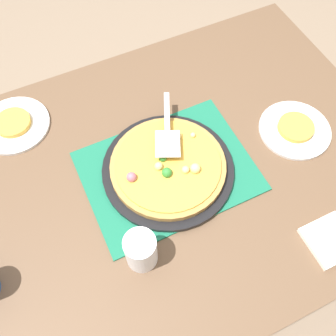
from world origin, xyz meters
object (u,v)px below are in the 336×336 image
(served_slice_left, at_px, (296,127))
(napkin_stack, at_px, (330,240))
(cup_far, at_px, (141,251))
(pizza_server, at_px, (167,130))
(plate_near_left, at_px, (295,130))
(served_slice_right, at_px, (13,123))
(plate_far_right, at_px, (14,125))
(pizza, at_px, (168,166))
(pizza_pan, at_px, (168,169))

(served_slice_left, bearing_deg, napkin_stack, 69.76)
(cup_far, bearing_deg, served_slice_left, -164.29)
(cup_far, distance_m, pizza_server, 0.36)
(plate_near_left, height_order, served_slice_left, served_slice_left)
(napkin_stack, bearing_deg, served_slice_right, -47.86)
(plate_far_right, relative_size, served_slice_left, 2.00)
(pizza, height_order, plate_near_left, pizza)
(plate_far_right, height_order, served_slice_left, served_slice_left)
(pizza_pan, distance_m, cup_far, 0.27)
(plate_far_right, distance_m, cup_far, 0.59)
(pizza, xyz_separation_m, napkin_stack, (-0.29, 0.37, -0.03))
(served_slice_right, bearing_deg, cup_far, 109.26)
(served_slice_left, bearing_deg, pizza, -5.06)
(pizza_pan, xyz_separation_m, served_slice_right, (0.36, -0.35, 0.01))
(plate_near_left, relative_size, cup_far, 1.83)
(pizza_pan, xyz_separation_m, napkin_stack, (-0.29, 0.37, -0.01))
(napkin_stack, bearing_deg, pizza_server, -61.31)
(pizza_pan, distance_m, plate_far_right, 0.51)
(plate_near_left, height_order, pizza_server, pizza_server)
(served_slice_right, xyz_separation_m, pizza_server, (-0.40, 0.26, 0.05))
(plate_far_right, relative_size, cup_far, 1.83)
(plate_far_right, bearing_deg, pizza_pan, 135.84)
(served_slice_right, height_order, napkin_stack, served_slice_right)
(served_slice_right, height_order, cup_far, cup_far)
(pizza, distance_m, plate_near_left, 0.42)
(pizza, distance_m, plate_far_right, 0.51)
(cup_far, bearing_deg, napkin_stack, 159.78)
(served_slice_left, height_order, cup_far, cup_far)
(served_slice_left, relative_size, pizza_server, 0.48)
(plate_far_right, bearing_deg, served_slice_right, 0.00)
(pizza_pan, bearing_deg, served_slice_right, -44.16)
(plate_far_right, height_order, napkin_stack, napkin_stack)
(pizza_pan, xyz_separation_m, served_slice_left, (-0.42, 0.04, 0.01))
(plate_near_left, distance_m, pizza_server, 0.40)
(plate_far_right, distance_m, served_slice_left, 0.87)
(served_slice_left, bearing_deg, plate_far_right, -26.59)
(cup_far, bearing_deg, pizza_pan, -129.97)
(plate_near_left, xyz_separation_m, served_slice_left, (0.00, 0.00, 0.01))
(cup_far, bearing_deg, served_slice_right, -70.74)
(pizza, bearing_deg, served_slice_right, -44.22)
(pizza_server, height_order, napkin_stack, pizza_server)
(plate_near_left, xyz_separation_m, napkin_stack, (0.12, 0.33, 0.00))
(pizza_server, distance_m, napkin_stack, 0.53)
(pizza_pan, relative_size, pizza, 1.15)
(served_slice_right, xyz_separation_m, napkin_stack, (-0.66, 0.73, -0.01))
(plate_near_left, bearing_deg, pizza, -5.06)
(served_slice_left, height_order, napkin_stack, served_slice_left)
(pizza, bearing_deg, cup_far, 50.00)
(pizza_server, bearing_deg, plate_far_right, -33.17)
(served_slice_right, bearing_deg, pizza_pan, 135.84)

